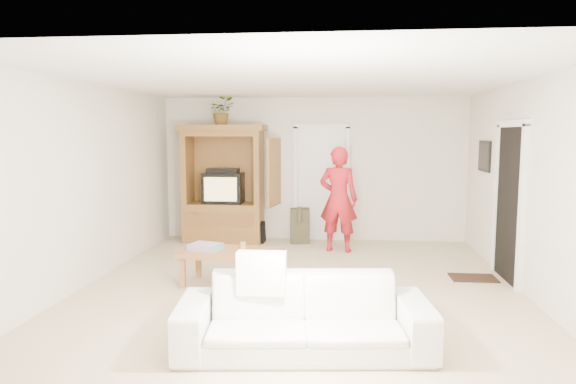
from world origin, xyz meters
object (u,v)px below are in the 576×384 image
Objects in this scene: armoire at (225,191)px; man at (338,199)px; sofa at (304,315)px; coffee_table at (229,255)px.

man is at bearing -16.47° from armoire.
sofa is at bearing 96.94° from man.
coffee_table is at bearing 67.23° from man.
sofa is at bearing -53.24° from coffee_table.
sofa reaches higher than coffee_table.
armoire is 0.93× the size of sofa.
armoire is 1.20× the size of man.
coffee_table is (-1.10, 1.92, 0.07)m from sofa.
sofa is (1.76, -4.59, -0.58)m from armoire.
man is 0.77× the size of sofa.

